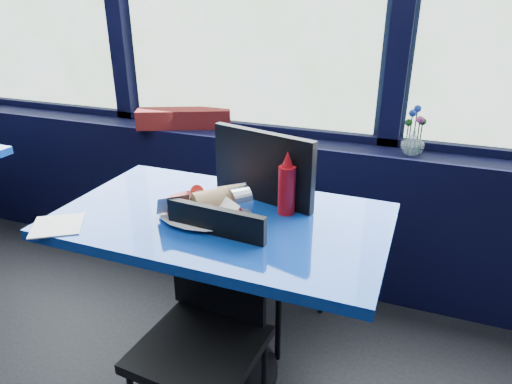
% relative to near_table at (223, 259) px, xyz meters
% --- Properties ---
extents(window_sill, '(5.00, 0.26, 0.80)m').
position_rel_near_table_xyz_m(window_sill, '(-0.30, 0.87, -0.17)').
color(window_sill, black).
rests_on(window_sill, ground).
extents(near_table, '(1.20, 0.70, 0.75)m').
position_rel_near_table_xyz_m(near_table, '(0.00, 0.00, 0.00)').
color(near_table, black).
rests_on(near_table, ground).
extents(chair_near_front, '(0.41, 0.41, 0.85)m').
position_rel_near_table_xyz_m(chair_near_front, '(0.05, -0.24, -0.08)').
color(chair_near_front, black).
rests_on(chair_near_front, ground).
extents(chair_near_back, '(0.57, 0.57, 1.03)m').
position_rel_near_table_xyz_m(chair_near_back, '(0.06, 0.31, 0.02)').
color(chair_near_back, black).
rests_on(chair_near_back, ground).
extents(planter_box, '(0.53, 0.34, 0.10)m').
position_rel_near_table_xyz_m(planter_box, '(-0.64, 0.86, 0.28)').
color(planter_box, maroon).
rests_on(planter_box, window_sill).
extents(flower_vase, '(0.13, 0.13, 0.23)m').
position_rel_near_table_xyz_m(flower_vase, '(0.60, 0.83, 0.30)').
color(flower_vase, silver).
rests_on(flower_vase, window_sill).
extents(food_basket, '(0.39, 0.39, 0.11)m').
position_rel_near_table_xyz_m(food_basket, '(-0.05, -0.02, 0.22)').
color(food_basket, '#B80C13').
rests_on(food_basket, near_table).
extents(ketchup_bottle, '(0.06, 0.06, 0.24)m').
position_rel_near_table_xyz_m(ketchup_bottle, '(0.21, 0.11, 0.29)').
color(ketchup_bottle, '#B80C13').
rests_on(ketchup_bottle, near_table).
extents(soda_cup, '(0.08, 0.08, 0.26)m').
position_rel_near_table_xyz_m(soda_cup, '(0.16, 0.21, 0.25)').
color(soda_cup, '#0F0C85').
rests_on(soda_cup, near_table).
extents(napkin, '(0.23, 0.23, 0.00)m').
position_rel_near_table_xyz_m(napkin, '(-0.50, -0.28, 0.18)').
color(napkin, white).
rests_on(napkin, near_table).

